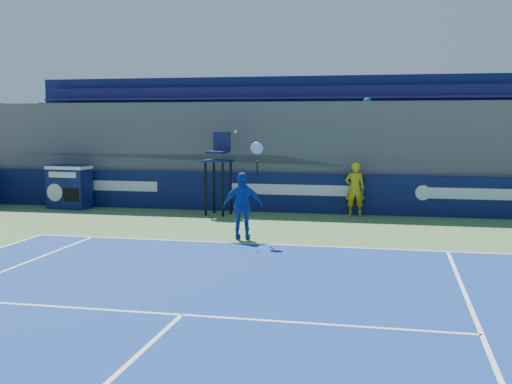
% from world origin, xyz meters
% --- Properties ---
extents(ball_person, '(0.63, 0.46, 1.60)m').
position_xyz_m(ball_person, '(1.85, 16.73, 0.81)').
color(ball_person, gold).
rests_on(ball_person, apron).
extents(back_hoarding, '(20.40, 0.21, 1.20)m').
position_xyz_m(back_hoarding, '(0.00, 17.10, 0.60)').
color(back_hoarding, '#0C1545').
rests_on(back_hoarding, ground).
extents(match_clock, '(1.39, 0.86, 1.40)m').
position_xyz_m(match_clock, '(-7.19, 16.52, 0.74)').
color(match_clock, '#101853').
rests_on(match_clock, ground).
extents(umpire_chair, '(0.82, 0.82, 2.48)m').
position_xyz_m(umpire_chair, '(-2.13, 16.15, 1.53)').
color(umpire_chair, black).
rests_on(umpire_chair, ground).
extents(tennis_player, '(0.99, 0.50, 2.57)m').
position_xyz_m(tennis_player, '(-0.51, 12.43, 0.82)').
color(tennis_player, '#1441A9').
rests_on(tennis_player, apron).
extents(stadium_seating, '(21.00, 4.05, 4.40)m').
position_xyz_m(stadium_seating, '(0.01, 19.15, 1.83)').
color(stadium_seating, '#4C4C51').
rests_on(stadium_seating, ground).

